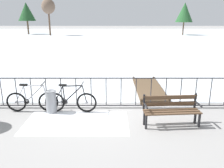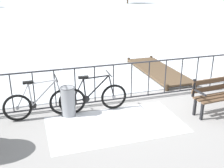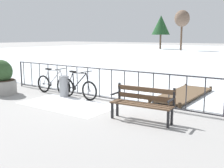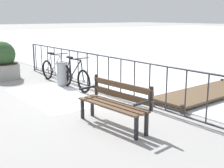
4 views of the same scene
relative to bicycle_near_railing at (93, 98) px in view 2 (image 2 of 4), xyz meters
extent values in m
plane|color=gray|center=(0.90, 0.37, -0.37)|extent=(160.00, 160.00, 0.00)
cube|color=silver|center=(0.90, 28.77, -0.35)|extent=(80.00, 56.00, 0.03)
cube|color=white|center=(0.30, -0.83, -0.36)|extent=(3.05, 1.67, 0.01)
cylinder|color=#2D2D33|center=(0.90, 0.37, 0.68)|extent=(9.00, 0.04, 0.04)
cylinder|color=#2D2D33|center=(0.90, 0.37, -0.29)|extent=(9.00, 0.04, 0.04)
cylinder|color=#2D2D33|center=(-1.90, 0.37, 0.20)|extent=(0.03, 0.03, 0.97)
cylinder|color=#2D2D33|center=(-1.39, 0.37, 0.20)|extent=(0.03, 0.03, 0.97)
cylinder|color=#2D2D33|center=(-0.88, 0.37, 0.20)|extent=(0.03, 0.03, 0.97)
cylinder|color=#2D2D33|center=(-0.37, 0.37, 0.20)|extent=(0.03, 0.03, 0.97)
cylinder|color=#2D2D33|center=(0.14, 0.37, 0.20)|extent=(0.03, 0.03, 0.97)
cylinder|color=#2D2D33|center=(0.65, 0.37, 0.20)|extent=(0.03, 0.03, 0.97)
cylinder|color=#2D2D33|center=(1.15, 0.37, 0.20)|extent=(0.03, 0.03, 0.97)
cylinder|color=#2D2D33|center=(1.66, 0.37, 0.20)|extent=(0.03, 0.03, 0.97)
cylinder|color=#2D2D33|center=(2.17, 0.37, 0.20)|extent=(0.03, 0.03, 0.97)
cylinder|color=#2D2D33|center=(2.68, 0.37, 0.20)|extent=(0.03, 0.03, 0.97)
cylinder|color=#2D2D33|center=(3.19, 0.37, 0.20)|extent=(0.03, 0.03, 0.97)
cylinder|color=#2D2D33|center=(3.70, 0.37, 0.20)|extent=(0.03, 0.03, 0.97)
torus|color=black|center=(-0.52, 0.02, -0.04)|extent=(0.66, 0.08, 0.66)
cylinder|color=gray|center=(-0.52, 0.02, -0.04)|extent=(0.08, 0.06, 0.08)
torus|color=black|center=(0.53, -0.02, -0.04)|extent=(0.66, 0.08, 0.66)
cylinder|color=gray|center=(0.53, -0.02, -0.04)|extent=(0.08, 0.06, 0.08)
cylinder|color=black|center=(-0.21, 0.01, 0.25)|extent=(0.08, 0.04, 0.53)
cylinder|color=black|center=(0.11, 0.00, 0.26)|extent=(0.61, 0.06, 0.59)
cylinder|color=black|center=(0.09, 0.00, 0.53)|extent=(0.63, 0.06, 0.07)
cylinder|color=black|center=(-0.35, 0.01, -0.03)|extent=(0.34, 0.04, 0.05)
cylinder|color=black|center=(-0.37, 0.01, 0.24)|extent=(0.32, 0.04, 0.56)
cylinder|color=black|center=(0.47, -0.02, 0.25)|extent=(0.16, 0.04, 0.59)
cube|color=black|center=(-0.23, 0.01, 0.55)|extent=(0.24, 0.11, 0.05)
cylinder|color=black|center=(0.40, -0.01, 0.59)|extent=(0.05, 0.52, 0.03)
cylinder|color=black|center=(-0.19, 0.01, -0.02)|extent=(0.18, 0.03, 0.18)
torus|color=black|center=(-1.79, 0.03, -0.04)|extent=(0.66, 0.07, 0.66)
cylinder|color=gray|center=(-1.79, 0.03, -0.04)|extent=(0.08, 0.06, 0.08)
torus|color=black|center=(-0.74, 0.05, -0.04)|extent=(0.66, 0.07, 0.66)
cylinder|color=gray|center=(-0.74, 0.05, -0.04)|extent=(0.08, 0.06, 0.08)
cylinder|color=#B2B2B7|center=(-1.47, 0.04, 0.25)|extent=(0.08, 0.04, 0.53)
cylinder|color=#B2B2B7|center=(-1.16, 0.04, 0.26)|extent=(0.61, 0.04, 0.59)
cylinder|color=#B2B2B7|center=(-1.18, 0.04, 0.53)|extent=(0.63, 0.04, 0.07)
cylinder|color=#B2B2B7|center=(-1.62, 0.04, -0.03)|extent=(0.34, 0.03, 0.05)
cylinder|color=#B2B2B7|center=(-1.64, 0.04, 0.24)|extent=(0.32, 0.03, 0.56)
cylinder|color=#B2B2B7|center=(-0.80, 0.05, 0.25)|extent=(0.16, 0.03, 0.59)
cube|color=black|center=(-1.49, 0.04, 0.55)|extent=(0.24, 0.10, 0.05)
cylinder|color=black|center=(-0.86, 0.05, 0.59)|extent=(0.04, 0.52, 0.03)
cylinder|color=black|center=(-1.45, 0.04, -0.02)|extent=(0.18, 0.02, 0.18)
cube|color=brown|center=(3.04, -0.87, 0.07)|extent=(1.60, 0.22, 0.04)
cube|color=brown|center=(3.03, -0.78, 0.21)|extent=(1.60, 0.17, 0.12)
cube|color=brown|center=(3.03, -0.78, 0.41)|extent=(1.60, 0.17, 0.12)
cube|color=black|center=(2.30, -1.22, -0.15)|extent=(0.05, 0.06, 0.44)
cube|color=black|center=(2.28, -0.95, -0.15)|extent=(0.05, 0.06, 0.44)
cube|color=black|center=(2.28, -0.83, 0.30)|extent=(0.05, 0.05, 0.45)
cube|color=black|center=(2.29, -1.08, 0.27)|extent=(0.07, 0.40, 0.04)
cylinder|color=gray|center=(-0.63, -0.03, -0.01)|extent=(0.34, 0.34, 0.72)
torus|color=#545558|center=(-0.63, -0.03, 0.35)|extent=(0.35, 0.35, 0.02)
cube|color=brown|center=(2.91, 2.27, -0.25)|extent=(1.10, 3.20, 0.06)
cylinder|color=#3C2E20|center=(2.42, 0.67, -0.27)|extent=(0.10, 0.10, 0.20)
cylinder|color=#3C2E20|center=(3.41, 0.67, -0.27)|extent=(0.10, 0.10, 0.20)
cylinder|color=#3C2E20|center=(2.42, 3.87, -0.27)|extent=(0.10, 0.10, 0.20)
cylinder|color=#3C2E20|center=(3.41, 3.87, -0.27)|extent=(0.10, 0.10, 0.20)
camera|label=1|loc=(1.36, -7.04, 2.63)|focal=36.85mm
camera|label=2|loc=(-1.44, -6.08, 2.67)|focal=43.96mm
camera|label=3|loc=(6.29, -6.87, 1.75)|focal=43.85mm
camera|label=4|loc=(7.28, -4.40, 1.71)|focal=47.34mm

